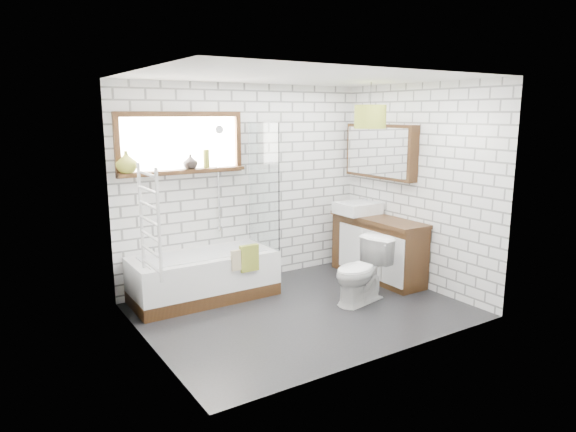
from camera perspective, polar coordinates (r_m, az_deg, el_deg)
floor at (r=5.78m, az=1.67°, el=-10.47°), size 3.40×2.60×0.01m
ceiling at (r=5.37m, az=1.83°, el=15.23°), size 3.40×2.60×0.01m
wall_back at (r=6.54m, az=-4.72°, el=3.49°), size 3.40×0.01×2.50m
wall_front at (r=4.44m, az=11.28°, el=-0.47°), size 3.40×0.01×2.50m
wall_left at (r=4.70m, az=-15.68°, el=-0.01°), size 0.01×2.60×2.50m
wall_right at (r=6.54m, az=14.21°, el=3.18°), size 0.01×2.60×2.50m
window at (r=6.10m, az=-11.74°, el=7.92°), size 1.52×0.16×0.68m
towel_radiator at (r=4.73m, az=-15.13°, el=-0.54°), size 0.06×0.52×1.00m
mirror_cabinet at (r=6.86m, az=10.22°, el=7.08°), size 0.16×1.20×0.70m
shower_riser at (r=6.31m, az=-7.76°, el=4.06°), size 0.02×0.02×1.30m
bathtub at (r=6.11m, az=-9.31°, el=-6.64°), size 1.66×0.73×0.54m
shower_screen at (r=6.24m, az=-2.75°, el=3.48°), size 0.02×0.72×1.50m
towel_green at (r=5.89m, az=-4.35°, el=-4.68°), size 0.23×0.06×0.31m
towel_beige at (r=5.83m, az=-5.53°, el=-4.88°), size 0.18×0.04×0.23m
vanity at (r=6.84m, az=9.93°, el=-3.51°), size 0.46×1.42×0.81m
basin at (r=6.95m, az=7.73°, el=0.89°), size 0.52×0.46×0.15m
tap at (r=7.05m, az=8.74°, el=1.37°), size 0.03×0.03×0.14m
toilet at (r=5.94m, az=8.16°, el=-6.08°), size 0.56×0.80×0.74m
vase_olive at (r=5.88m, az=-17.50°, el=5.56°), size 0.27×0.27×0.24m
vase_dark at (r=6.12m, az=-10.78°, el=5.77°), size 0.18×0.18×0.17m
bottle at (r=6.19m, az=-9.05°, el=6.12°), size 0.08×0.08×0.22m
pendant at (r=6.25m, az=9.11°, el=10.84°), size 0.38×0.38×0.28m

